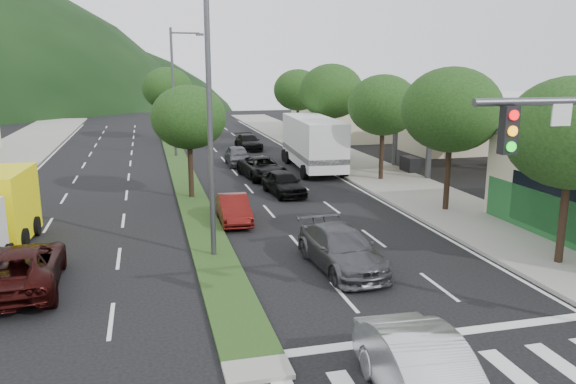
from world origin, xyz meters
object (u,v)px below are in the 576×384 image
object	(u,v)px
tree_r_c	(383,105)
car_queue_a	(284,183)
streetlight_near	(215,109)
motorhome	(313,142)
tree_r_a	(572,133)
tree_r_e	(298,90)
car_queue_c	(234,209)
car_queue_d	(262,168)
tree_r_b	(452,110)
suv_maroon	(20,267)
tree_r_d	(331,91)
sedan_silver	(426,377)
car_queue_f	(248,142)
tree_med_near	(189,117)
tree_med_far	(167,89)
car_queue_b	(341,249)
streetlight_mid	(176,86)
car_queue_e	(238,156)

from	to	relation	value
tree_r_c	car_queue_a	xyz separation A→B (m)	(-6.89, -2.31, -4.06)
streetlight_near	motorhome	distance (m)	19.47
tree_r_a	tree_r_c	world-z (taller)	tree_r_a
tree_r_e	tree_r_c	bearing A→B (deg)	-90.00
car_queue_c	car_queue_d	world-z (taller)	car_queue_d
tree_r_b	tree_r_c	size ratio (longest dim) A/B	1.07
streetlight_near	suv_maroon	bearing A→B (deg)	-166.45
tree_r_d	streetlight_near	size ratio (longest dim) A/B	0.72
car_queue_c	car_queue_d	distance (m)	10.57
tree_r_b	tree_r_e	distance (m)	28.00
car_queue_d	car_queue_a	bearing A→B (deg)	-94.26
tree_r_d	sedan_silver	world-z (taller)	tree_r_d
streetlight_near	car_queue_f	bearing A→B (deg)	77.45
tree_r_a	car_queue_a	xyz separation A→B (m)	(-6.89, 13.69, -4.14)
tree_r_d	tree_med_near	bearing A→B (deg)	-135.00
car_queue_c	car_queue_f	distance (m)	23.51
tree_r_d	car_queue_d	world-z (taller)	tree_r_d
tree_med_far	car_queue_b	distance (m)	38.78
tree_med_near	motorhome	bearing A→B (deg)	37.77
tree_r_e	streetlight_near	bearing A→B (deg)	-110.23
tree_med_far	streetlight_mid	world-z (taller)	streetlight_mid
streetlight_near	streetlight_mid	xyz separation A→B (m)	(0.00, 25.00, 0.00)
suv_maroon	car_queue_e	distance (m)	24.07
suv_maroon	car_queue_d	world-z (taller)	suv_maroon
tree_med_far	suv_maroon	size ratio (longest dim) A/B	1.29
tree_r_a	streetlight_near	world-z (taller)	streetlight_near
suv_maroon	car_queue_c	distance (m)	10.10
tree_r_a	car_queue_e	distance (m)	25.59
tree_r_b	car_queue_a	bearing A→B (deg)	140.44
car_queue_e	tree_r_e	bearing A→B (deg)	57.76
tree_r_a	car_queue_f	xyz separation A→B (m)	(-5.63, 31.70, -4.17)
tree_r_a	tree_r_b	world-z (taller)	tree_r_b
sedan_silver	car_queue_b	xyz separation A→B (m)	(1.19, 8.55, -0.06)
car_queue_e	streetlight_mid	bearing A→B (deg)	129.52
tree_med_far	streetlight_mid	xyz separation A→B (m)	(0.21, -11.00, 0.58)
tree_r_b	tree_med_far	xyz separation A→B (m)	(-12.00, 32.00, -0.03)
tree_r_c	car_queue_e	size ratio (longest dim) A/B	1.59
tree_r_d	car_queue_f	size ratio (longest dim) A/B	1.60
tree_med_far	sedan_silver	distance (m)	47.14
tree_med_near	car_queue_f	xyz separation A→B (m)	(6.37, 17.70, -3.78)
tree_r_b	sedan_silver	xyz separation A→B (m)	(-8.91, -14.85, -4.25)
tree_r_d	car_queue_f	bearing A→B (deg)	134.67
car_queue_b	car_queue_c	bearing A→B (deg)	107.69
tree_med_far	motorhome	distance (m)	21.27
car_queue_d	motorhome	xyz separation A→B (m)	(4.08, 2.28, 1.24)
tree_r_b	tree_r_d	bearing A→B (deg)	90.00
car_queue_c	tree_r_a	bearing A→B (deg)	-37.97
tree_r_c	suv_maroon	world-z (taller)	tree_r_c
tree_r_c	tree_r_e	world-z (taller)	tree_r_e
car_queue_a	tree_med_far	bearing A→B (deg)	94.53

